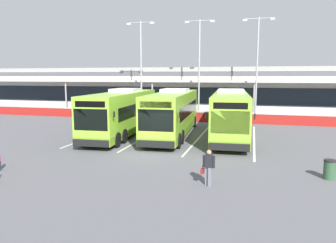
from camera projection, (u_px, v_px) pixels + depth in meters
name	position (u px, v px, depth m)	size (l,w,h in m)	color
ground_plane	(151.00, 153.00, 19.80)	(200.00, 200.00, 0.00)	#56565B
terminal_building	(209.00, 89.00, 45.07)	(70.00, 13.00, 6.00)	beige
red_barrier_wall	(193.00, 116.00, 33.57)	(60.00, 0.40, 1.10)	maroon
coach_bus_leftmost	(123.00, 113.00, 25.81)	(3.55, 12.29, 3.78)	#8CC633
coach_bus_left_centre	(173.00, 114.00, 25.52)	(3.55, 12.29, 3.78)	#8CC633
coach_bus_centre	(230.00, 115.00, 24.69)	(3.55, 12.29, 3.78)	#8CC633
bay_stripe_far_west	(104.00, 132.00, 27.16)	(0.14, 13.00, 0.01)	silver
bay_stripe_west	(150.00, 134.00, 26.07)	(0.14, 13.00, 0.01)	silver
bay_stripe_mid_west	(200.00, 137.00, 24.99)	(0.14, 13.00, 0.01)	silver
bay_stripe_centre	(254.00, 140.00, 23.90)	(0.14, 13.00, 0.01)	silver
pedestrian_with_handbag	(208.00, 167.00, 13.75)	(0.63, 0.36, 1.62)	slate
lamp_post_west	(141.00, 63.00, 36.13)	(3.24, 0.28, 11.00)	#9E9EA3
lamp_post_centre	(199.00, 63.00, 35.00)	(3.24, 0.28, 11.00)	#9E9EA3
lamp_post_east	(257.00, 62.00, 33.65)	(3.24, 0.28, 11.00)	#9E9EA3
litter_bin	(329.00, 169.00, 14.68)	(0.54, 0.54, 0.93)	#2D5133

